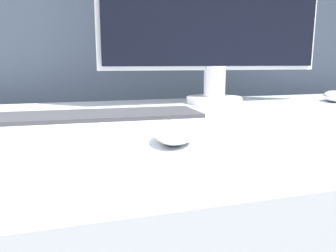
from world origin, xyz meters
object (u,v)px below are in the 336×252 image
at_px(computer_mouse_far, 334,96).
at_px(keyboard, 97,119).
at_px(computer_mouse_near, 175,131).
at_px(monitor, 216,22).

bearing_deg(computer_mouse_far, keyboard, -132.53).
xyz_separation_m(computer_mouse_near, computer_mouse_far, (0.66, 0.37, 0.00)).
height_order(computer_mouse_near, computer_mouse_far, computer_mouse_far).
height_order(keyboard, computer_mouse_far, computer_mouse_far).
relative_size(computer_mouse_near, monitor, 0.20).
distance_m(computer_mouse_near, keyboard, 0.21).
distance_m(keyboard, computer_mouse_far, 0.79).
bearing_deg(monitor, keyboard, -144.84).
xyz_separation_m(computer_mouse_near, monitor, (0.27, 0.45, 0.22)).
height_order(keyboard, monitor, monitor).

